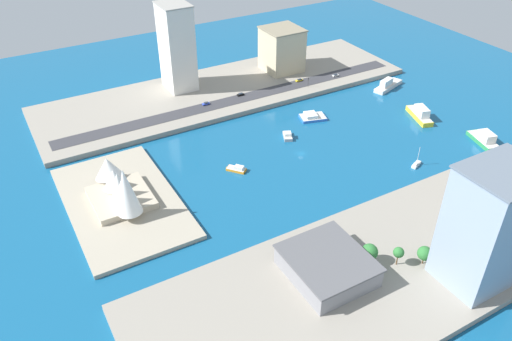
% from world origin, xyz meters
% --- Properties ---
extents(ground_plane, '(440.00, 440.00, 0.00)m').
position_xyz_m(ground_plane, '(0.00, 0.00, 0.00)').
color(ground_plane, '#145684').
extents(quay_west, '(70.00, 240.00, 2.98)m').
position_xyz_m(quay_west, '(-87.11, 0.00, 1.49)').
color(quay_west, gray).
rests_on(quay_west, ground_plane).
extents(quay_east, '(70.00, 240.00, 2.98)m').
position_xyz_m(quay_east, '(87.11, 0.00, 1.49)').
color(quay_east, gray).
rests_on(quay_east, ground_plane).
extents(peninsula_point, '(81.95, 47.13, 2.00)m').
position_xyz_m(peninsula_point, '(5.10, 95.03, 1.00)').
color(peninsula_point, '#A89E89').
rests_on(peninsula_point, ground_plane).
extents(road_strip, '(11.11, 228.00, 0.15)m').
position_xyz_m(road_strip, '(67.85, 0.00, 3.06)').
color(road_strip, '#38383D').
rests_on(road_strip, quay_east).
extents(ferry_white_commuter, '(14.04, 27.03, 7.15)m').
position_xyz_m(ferry_white_commuter, '(38.77, -94.60, 2.34)').
color(ferry_white_commuter, silver).
rests_on(ferry_white_commuter, ground_plane).
extents(catamaran_blue, '(13.65, 17.01, 3.54)m').
position_xyz_m(catamaran_blue, '(28.86, -27.34, 1.33)').
color(catamaran_blue, blue).
rests_on(catamaran_blue, ground_plane).
extents(sailboat_small_white, '(4.97, 8.30, 10.91)m').
position_xyz_m(sailboat_small_white, '(-38.53, -44.71, 0.92)').
color(sailboat_small_white, white).
rests_on(sailboat_small_white, ground_plane).
extents(yacht_sleek_gray, '(10.97, 7.99, 3.68)m').
position_xyz_m(yacht_sleek_gray, '(17.52, -2.83, 1.38)').
color(yacht_sleek_gray, '#999EA3').
rests_on(yacht_sleek_gray, ground_plane).
extents(ferry_green_doubledeck, '(22.57, 13.01, 7.12)m').
position_xyz_m(ferry_green_doubledeck, '(-40.22, -92.56, 2.62)').
color(ferry_green_doubledeck, '#2D8C4C').
rests_on(ferry_green_doubledeck, ground_plane).
extents(ferry_yellow_fast, '(25.41, 13.64, 7.97)m').
position_xyz_m(ferry_yellow_fast, '(-2.27, -82.57, 2.98)').
color(ferry_yellow_fast, yellow).
rests_on(ferry_yellow_fast, ground_plane).
extents(water_taxi_orange, '(10.19, 9.43, 2.90)m').
position_xyz_m(water_taxi_orange, '(2.78, 36.77, 1.06)').
color(water_taxi_orange, orange).
rests_on(water_taxi_orange, ground_plane).
extents(tower_tall_glass, '(23.29, 28.61, 47.93)m').
position_xyz_m(tower_tall_glass, '(-107.12, -5.96, 26.98)').
color(tower_tall_glass, '#8C9EB2').
rests_on(tower_tall_glass, quay_west).
extents(office_block_beige, '(24.92, 24.81, 29.00)m').
position_xyz_m(office_block_beige, '(94.06, -46.59, 17.51)').
color(office_block_beige, '#C6B793').
rests_on(office_block_beige, quay_east).
extents(warehouse_low_gray, '(31.78, 28.90, 8.82)m').
position_xyz_m(warehouse_low_gray, '(-79.29, 41.90, 7.42)').
color(warehouse_low_gray, gray).
rests_on(warehouse_low_gray, quay_west).
extents(hotel_broad_white, '(22.17, 17.70, 53.58)m').
position_xyz_m(hotel_broad_white, '(102.13, 25.45, 29.80)').
color(hotel_broad_white, silver).
rests_on(hotel_broad_white, quay_east).
extents(taxi_yellow_cab, '(1.88, 4.88, 1.46)m').
position_xyz_m(taxi_yellow_cab, '(71.19, -46.26, 3.85)').
color(taxi_yellow_cab, black).
rests_on(taxi_yellow_cab, road_strip).
extents(hatchback_blue, '(1.92, 4.40, 1.61)m').
position_xyz_m(hatchback_blue, '(70.67, 21.96, 3.92)').
color(hatchback_blue, black).
rests_on(hatchback_blue, road_strip).
extents(suv_black, '(1.98, 4.58, 1.52)m').
position_xyz_m(suv_black, '(71.54, -2.33, 3.87)').
color(suv_black, black).
rests_on(suv_black, road_strip).
extents(van_white, '(2.21, 4.43, 1.50)m').
position_xyz_m(van_white, '(65.63, -72.04, 3.88)').
color(van_white, black).
rests_on(van_white, road_strip).
extents(traffic_light_waterfront, '(0.36, 0.36, 6.50)m').
position_xyz_m(traffic_light_waterfront, '(60.84, -46.21, 7.32)').
color(traffic_light_waterfront, black).
rests_on(traffic_light_waterfront, quay_east).
extents(opera_landmark, '(44.34, 25.85, 24.67)m').
position_xyz_m(opera_landmark, '(5.00, 95.03, 9.99)').
color(opera_landmark, '#BCAD93').
rests_on(opera_landmark, peninsula_point).
extents(park_tree_cluster, '(16.99, 24.19, 8.73)m').
position_xyz_m(park_tree_cluster, '(-86.86, 16.73, 8.43)').
color(park_tree_cluster, brown).
rests_on(park_tree_cluster, quay_west).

